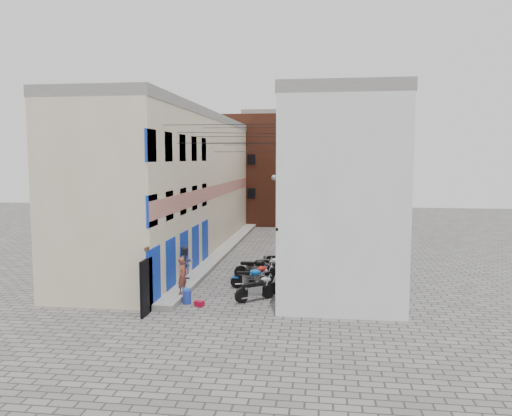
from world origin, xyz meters
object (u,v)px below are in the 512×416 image
at_px(motorcycle_b, 262,284).
at_px(motorcycle_g, 276,260).
at_px(motorcycle_a, 255,288).
at_px(red_crate, 199,304).
at_px(motorcycle_d, 258,273).
at_px(motorcycle_f, 272,264).
at_px(water_jug_far, 186,294).
at_px(motorcycle_e, 255,267).
at_px(person_a, 183,276).
at_px(person_b, 186,263).
at_px(water_jug_near, 187,297).
at_px(motorcycle_c, 251,277).

xyz_separation_m(motorcycle_b, motorcycle_g, (0.23, 4.77, 0.10)).
xyz_separation_m(motorcycle_a, red_crate, (-2.17, -1.10, -0.45)).
bearing_deg(motorcycle_b, motorcycle_d, 177.82).
distance_m(motorcycle_b, motorcycle_f, 3.81).
distance_m(motorcycle_d, water_jug_far, 4.20).
distance_m(motorcycle_e, water_jug_far, 4.77).
xyz_separation_m(motorcycle_a, person_a, (-3.12, -0.19, 0.49)).
bearing_deg(motorcycle_b, motorcycle_e, 179.69).
bearing_deg(motorcycle_g, motorcycle_e, -47.12).
relative_size(person_b, water_jug_near, 2.90).
xyz_separation_m(motorcycle_g, water_jug_near, (-3.18, -6.59, -0.31)).
bearing_deg(water_jug_near, motorcycle_b, 31.65).
bearing_deg(motorcycle_f, motorcycle_b, -3.12).
height_order(person_a, person_b, person_b).
relative_size(motorcycle_b, motorcycle_d, 0.93).
relative_size(motorcycle_c, motorcycle_d, 1.05).
xyz_separation_m(motorcycle_b, water_jug_far, (-3.14, -1.30, -0.23)).
distance_m(motorcycle_b, motorcycle_g, 4.78).
height_order(motorcycle_f, person_a, person_a).
bearing_deg(motorcycle_b, red_crate, -61.26).
distance_m(motorcycle_f, water_jug_far, 6.06).
height_order(motorcycle_d, person_b, person_b).
bearing_deg(water_jug_far, water_jug_near, -69.86).
xyz_separation_m(motorcycle_f, person_a, (-3.39, -5.03, 0.49)).
height_order(motorcycle_a, water_jug_far, motorcycle_a).
bearing_deg(person_a, motorcycle_f, -19.01).
bearing_deg(motorcycle_d, motorcycle_e, 168.18).
xyz_separation_m(motorcycle_a, motorcycle_g, (0.39, 5.81, 0.03)).
relative_size(motorcycle_f, water_jug_far, 3.73).
distance_m(person_a, water_jug_far, 0.81).
height_order(motorcycle_c, motorcycle_d, motorcycle_c).
height_order(motorcycle_c, red_crate, motorcycle_c).
height_order(motorcycle_f, motorcycle_g, motorcycle_g).
height_order(motorcycle_c, person_a, person_a).
bearing_deg(person_b, person_a, -145.98).
height_order(motorcycle_b, water_jug_far, motorcycle_b).
xyz_separation_m(person_b, red_crate, (1.51, -3.39, -0.96)).
xyz_separation_m(motorcycle_b, motorcycle_f, (0.10, 3.81, 0.07)).
xyz_separation_m(motorcycle_d, person_a, (-2.91, -3.07, 0.52)).
relative_size(motorcycle_d, water_jug_near, 3.23).
xyz_separation_m(motorcycle_d, red_crate, (-1.95, -3.99, -0.42)).
xyz_separation_m(motorcycle_a, motorcycle_d, (-0.22, 2.89, -0.03)).
distance_m(motorcycle_a, water_jug_near, 2.90).
bearing_deg(motorcycle_e, water_jug_far, -33.28).
bearing_deg(motorcycle_c, water_jug_far, -54.55).
bearing_deg(motorcycle_d, motorcycle_f, 137.19).
bearing_deg(motorcycle_a, motorcycle_g, 137.06).
distance_m(motorcycle_c, water_jug_near, 3.67).
relative_size(motorcycle_c, water_jug_near, 3.40).
bearing_deg(red_crate, motorcycle_d, 63.97).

